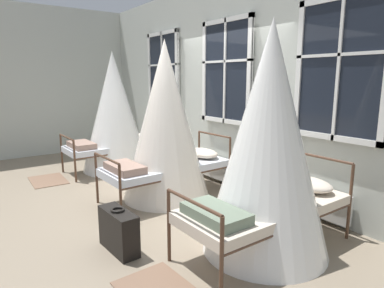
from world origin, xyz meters
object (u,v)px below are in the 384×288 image
Objects in this scene: cot_third at (268,144)px; suitcase_dark at (119,231)px; cot_first at (115,114)px; cot_second at (166,124)px.

cot_third reaches higher than suitcase_dark.
cot_second is (1.95, -0.03, 0.02)m from cot_first.
cot_first is at bearing 89.20° from cot_third.
suitcase_dark is at bearing -140.25° from cot_second.
suitcase_dark is (1.11, -1.26, -0.90)m from cot_second.
cot_third is (1.98, -0.00, 0.01)m from cot_second.
suitcase_dark is (3.06, -1.30, -0.89)m from cot_first.
cot_second is at bearing 128.39° from suitcase_dark.
cot_third is 4.14× the size of suitcase_dark.
cot_second is at bearing -91.70° from cot_first.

